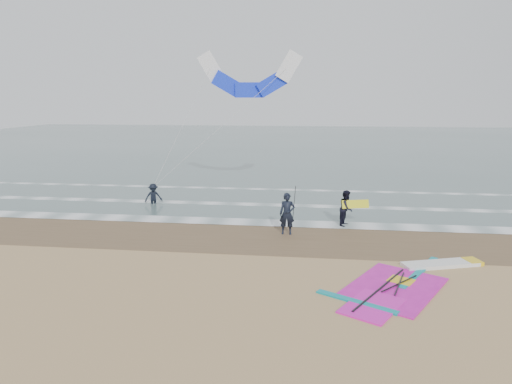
# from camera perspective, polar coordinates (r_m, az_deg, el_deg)

# --- Properties ---
(ground) EXTENTS (120.00, 120.00, 0.00)m
(ground) POSITION_cam_1_polar(r_m,az_deg,el_deg) (14.48, 0.51, -12.66)
(ground) COLOR tan
(ground) RESTS_ON ground
(sea_water) EXTENTS (120.00, 80.00, 0.02)m
(sea_water) POSITION_cam_1_polar(r_m,az_deg,el_deg) (61.42, 5.68, 6.01)
(sea_water) COLOR #47605E
(sea_water) RESTS_ON ground
(wet_sand_band) EXTENTS (120.00, 5.00, 0.01)m
(wet_sand_band) POSITION_cam_1_polar(r_m,az_deg,el_deg) (20.08, 2.48, -5.63)
(wet_sand_band) COLOR brown
(wet_sand_band) RESTS_ON ground
(foam_waterline) EXTENTS (120.00, 9.15, 0.02)m
(foam_waterline) POSITION_cam_1_polar(r_m,az_deg,el_deg) (24.34, 3.33, -2.49)
(foam_waterline) COLOR white
(foam_waterline) RESTS_ON ground
(windsurf_rig) EXTENTS (6.06, 5.73, 0.15)m
(windsurf_rig) POSITION_cam_1_polar(r_m,az_deg,el_deg) (16.16, 18.58, -10.49)
(windsurf_rig) COLOR white
(windsurf_rig) RESTS_ON ground
(person_standing) EXTENTS (0.69, 0.46, 1.87)m
(person_standing) POSITION_cam_1_polar(r_m,az_deg,el_deg) (20.29, 3.91, -2.73)
(person_standing) COLOR black
(person_standing) RESTS_ON ground
(person_walking) EXTENTS (0.91, 1.02, 1.71)m
(person_walking) POSITION_cam_1_polar(r_m,az_deg,el_deg) (22.04, 11.24, -1.98)
(person_walking) COLOR black
(person_walking) RESTS_ON ground
(person_wading) EXTENTS (1.15, 0.97, 1.55)m
(person_wading) POSITION_cam_1_polar(r_m,az_deg,el_deg) (26.66, -12.73, 0.13)
(person_wading) COLOR black
(person_wading) RESTS_ON ground
(held_pole) EXTENTS (0.17, 0.86, 1.82)m
(held_pole) POSITION_cam_1_polar(r_m,az_deg,el_deg) (20.17, 4.78, -1.55)
(held_pole) COLOR black
(held_pole) RESTS_ON ground
(carried_kiteboard) EXTENTS (1.30, 0.51, 0.39)m
(carried_kiteboard) POSITION_cam_1_polar(r_m,az_deg,el_deg) (21.92, 12.32, -1.49)
(carried_kiteboard) COLOR yellow
(carried_kiteboard) RESTS_ON ground
(surf_kite) EXTENTS (8.29, 4.04, 7.85)m
(surf_kite) POSITION_cam_1_polar(r_m,az_deg,el_deg) (28.66, -0.86, 14.00)
(surf_kite) COLOR white
(surf_kite) RESTS_ON ground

